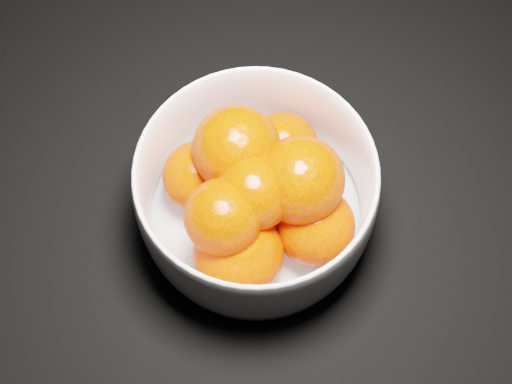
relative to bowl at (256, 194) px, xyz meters
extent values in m
cylinder|color=white|center=(0.00, 0.00, -0.05)|extent=(0.20, 0.20, 0.01)
sphere|color=#F53603|center=(0.04, 0.04, -0.01)|extent=(0.06, 0.06, 0.06)
sphere|color=#F53603|center=(-0.04, 0.03, -0.01)|extent=(0.06, 0.06, 0.06)
sphere|color=#F53603|center=(-0.03, -0.05, -0.01)|extent=(0.08, 0.08, 0.08)
sphere|color=#F53603|center=(0.04, -0.04, -0.01)|extent=(0.07, 0.07, 0.07)
sphere|color=#F53603|center=(-0.01, 0.03, 0.03)|extent=(0.07, 0.07, 0.07)
sphere|color=#F53603|center=(-0.04, -0.03, 0.03)|extent=(0.06, 0.06, 0.06)
sphere|color=#F53603|center=(0.03, -0.01, 0.03)|extent=(0.07, 0.07, 0.07)
sphere|color=#F53603|center=(-0.01, -0.01, 0.03)|extent=(0.06, 0.06, 0.06)
camera|label=1|loc=(-0.07, -0.25, 0.56)|focal=50.00mm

